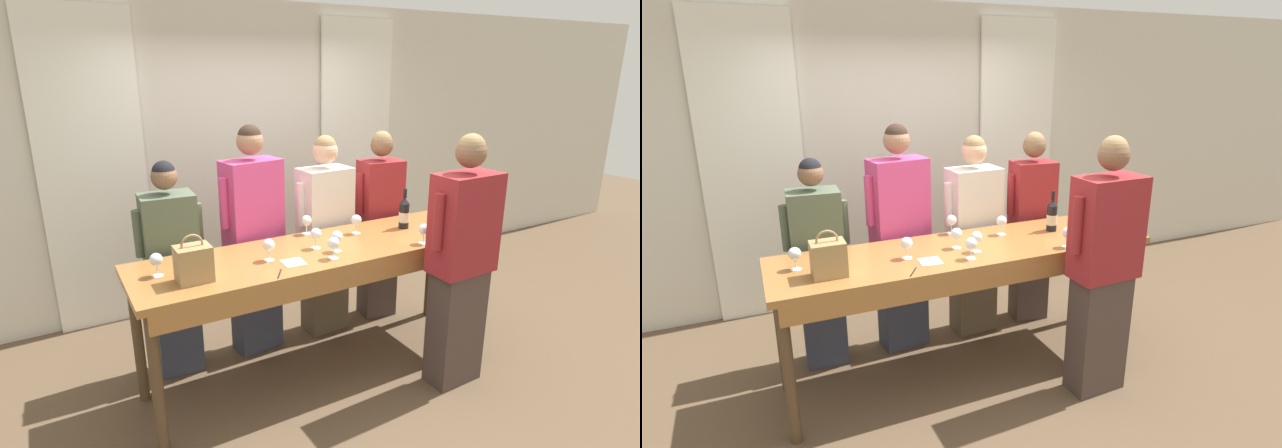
# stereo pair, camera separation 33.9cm
# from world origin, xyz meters

# --- Properties ---
(ground_plane) EXTENTS (18.00, 18.00, 0.00)m
(ground_plane) POSITION_xyz_m (0.00, 0.00, 0.00)
(ground_plane) COLOR brown
(wall_back) EXTENTS (12.00, 0.06, 2.80)m
(wall_back) POSITION_xyz_m (0.00, 1.66, 1.40)
(wall_back) COLOR beige
(wall_back) RESTS_ON ground_plane
(curtain_panel_left) EXTENTS (0.84, 0.03, 2.69)m
(curtain_panel_left) POSITION_xyz_m (-1.30, 1.59, 1.34)
(curtain_panel_left) COLOR white
(curtain_panel_left) RESTS_ON ground_plane
(curtain_panel_right) EXTENTS (0.84, 0.03, 2.69)m
(curtain_panel_right) POSITION_xyz_m (1.30, 1.59, 1.34)
(curtain_panel_right) COLOR white
(curtain_panel_right) RESTS_ON ground_plane
(tasting_bar) EXTENTS (2.71, 0.73, 0.99)m
(tasting_bar) POSITION_xyz_m (0.00, -0.03, 0.89)
(tasting_bar) COLOR #9E6633
(tasting_bar) RESTS_ON ground_plane
(wine_bottle) EXTENTS (0.08, 0.08, 0.32)m
(wine_bottle) POSITION_xyz_m (0.76, 0.07, 1.11)
(wine_bottle) COLOR black
(wine_bottle) RESTS_ON tasting_bar
(handbag) EXTENTS (0.21, 0.16, 0.29)m
(handbag) POSITION_xyz_m (-0.97, -0.13, 1.11)
(handbag) COLOR #997A4C
(handbag) RESTS_ON tasting_bar
(wine_glass_front_left) EXTENTS (0.08, 0.08, 0.15)m
(wine_glass_front_left) POSITION_xyz_m (0.02, 0.32, 1.10)
(wine_glass_front_left) COLOR white
(wine_glass_front_left) RESTS_ON tasting_bar
(wine_glass_front_mid) EXTENTS (0.08, 0.08, 0.15)m
(wine_glass_front_mid) POSITION_xyz_m (0.65, -0.29, 1.10)
(wine_glass_front_mid) COLOR white
(wine_glass_front_mid) RESTS_ON tasting_bar
(wine_glass_front_right) EXTENTS (0.08, 0.08, 0.15)m
(wine_glass_front_right) POSITION_xyz_m (-1.15, 0.05, 1.10)
(wine_glass_front_right) COLOR white
(wine_glass_front_right) RESTS_ON tasting_bar
(wine_glass_center_left) EXTENTS (0.08, 0.08, 0.15)m
(wine_glass_center_left) POSITION_xyz_m (0.36, 0.14, 1.10)
(wine_glass_center_left) COLOR white
(wine_glass_center_left) RESTS_ON tasting_bar
(wine_glass_center_mid) EXTENTS (0.08, 0.08, 0.15)m
(wine_glass_center_mid) POSITION_xyz_m (-0.07, 0.01, 1.10)
(wine_glass_center_mid) COLOR white
(wine_glass_center_mid) RESTS_ON tasting_bar
(wine_glass_center_right) EXTENTS (0.08, 0.08, 0.15)m
(wine_glass_center_right) POSITION_xyz_m (0.03, -0.12, 1.10)
(wine_glass_center_right) COLOR white
(wine_glass_center_right) RESTS_ON tasting_bar
(wine_glass_back_left) EXTENTS (0.08, 0.08, 0.15)m
(wine_glass_back_left) POSITION_xyz_m (-0.45, -0.04, 1.10)
(wine_glass_back_left) COLOR white
(wine_glass_back_left) RESTS_ON tasting_bar
(wine_glass_back_mid) EXTENTS (0.08, 0.08, 0.15)m
(wine_glass_back_mid) POSITION_xyz_m (-0.06, -0.22, 1.10)
(wine_glass_back_mid) COLOR white
(wine_glass_back_mid) RESTS_ON tasting_bar
(napkin) EXTENTS (0.15, 0.15, 0.00)m
(napkin) POSITION_xyz_m (-0.33, -0.16, 1.00)
(napkin) COLOR white
(napkin) RESTS_ON tasting_bar
(pen) EXTENTS (0.08, 0.12, 0.01)m
(pen) POSITION_xyz_m (-0.49, -0.29, 1.00)
(pen) COLOR black
(pen) RESTS_ON tasting_bar
(guest_olive_jacket) EXTENTS (0.48, 0.29, 1.61)m
(guest_olive_jacket) POSITION_xyz_m (-0.95, 0.55, 0.81)
(guest_olive_jacket) COLOR #383D51
(guest_olive_jacket) RESTS_ON ground_plane
(guest_pink_top) EXTENTS (0.55, 0.31, 1.82)m
(guest_pink_top) POSITION_xyz_m (-0.32, 0.55, 0.93)
(guest_pink_top) COLOR #383D51
(guest_pink_top) RESTS_ON ground_plane
(guest_cream_sweater) EXTENTS (0.53, 0.29, 1.70)m
(guest_cream_sweater) POSITION_xyz_m (0.32, 0.55, 0.86)
(guest_cream_sweater) COLOR brown
(guest_cream_sweater) RESTS_ON ground_plane
(guest_striped_shirt) EXTENTS (0.47, 0.29, 1.70)m
(guest_striped_shirt) POSITION_xyz_m (0.88, 0.55, 0.87)
(guest_striped_shirt) COLOR #473833
(guest_striped_shirt) RESTS_ON ground_plane
(host_pouring) EXTENTS (0.56, 0.27, 1.81)m
(host_pouring) POSITION_xyz_m (0.75, -0.58, 0.92)
(host_pouring) COLOR #473833
(host_pouring) RESTS_ON ground_plane
(potted_plant) EXTENTS (0.29, 0.29, 0.65)m
(potted_plant) POSITION_xyz_m (1.72, 1.32, 0.36)
(potted_plant) COLOR #4C4C51
(potted_plant) RESTS_ON ground_plane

